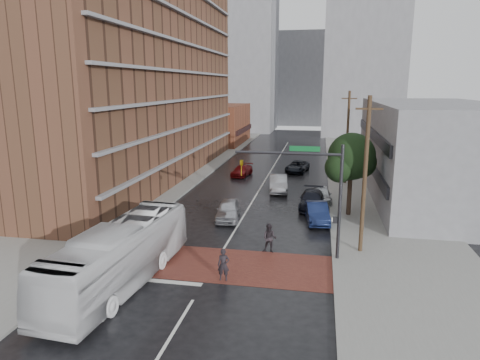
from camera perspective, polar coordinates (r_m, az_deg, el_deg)
The scene contains 24 objects.
ground at distance 25.95m, azimuth -3.68°, elevation -11.58°, with size 160.00×160.00×0.00m, color black.
crosswalk at distance 26.39m, azimuth -3.41°, elevation -11.12°, with size 14.00×5.00×0.02m, color brown.
sidewalk_west at distance 52.08m, azimuth -9.15°, elevation 0.76°, with size 9.00×90.00×0.15m, color gray.
sidewalk_east at distance 49.36m, azimuth 16.86°, elevation -0.28°, with size 9.00×90.00×0.15m, color gray.
apartment_block at distance 51.10m, azimuth -12.85°, elevation 16.10°, with size 10.00×44.00×28.00m, color brown.
storefront_west at distance 79.30m, azimuth -2.46°, elevation 7.44°, with size 8.00×16.00×7.00m, color brown.
building_east at distance 44.59m, azimuth 24.28°, elevation 3.60°, with size 11.00×26.00×9.00m, color gray.
distant_tower_west at distance 103.01m, azimuth -0.50°, elevation 15.59°, with size 18.00×16.00×32.00m, color gray.
distant_tower_east at distance 95.53m, azimuth 16.18°, elevation 16.56°, with size 16.00×14.00×36.00m, color gray.
distant_tower_center at distance 118.07m, azimuth 8.02°, elevation 13.15°, with size 12.00×10.00×24.00m, color gray.
street_tree at distance 35.52m, azimuth 14.65°, elevation 2.65°, with size 4.20×4.10×6.90m.
signal_mast at distance 26.08m, azimuth 10.11°, elevation -0.64°, with size 6.50×0.30×7.20m.
utility_pole_near at distance 27.60m, azimuth 16.33°, elevation 0.64°, with size 1.60×0.26×10.00m.
utility_pole_far at distance 47.31m, azimuth 14.11°, elevation 5.57°, with size 1.60×0.26×10.00m.
transit_bus at distance 24.18m, azimuth -15.65°, elevation -9.59°, with size 2.82×12.04×3.36m, color silver.
pedestrian_a at distance 24.02m, azimuth -2.21°, elevation -11.24°, with size 0.66×0.43×1.82m, color black.
pedestrian_b at distance 27.81m, azimuth 3.96°, elevation -7.76°, with size 0.93×0.72×1.91m, color #272126.
car_travel_a at distance 34.50m, azimuth -1.61°, elevation -3.97°, with size 1.83×4.56×1.55m, color #B6B8BE.
car_travel_b at distance 43.53m, azimuth 5.11°, elevation -0.45°, with size 1.75×5.00×1.65m, color #A4A6AB.
car_travel_c at distance 50.88m, azimuth 0.26°, elevation 1.27°, with size 1.74×4.27×1.24m, color maroon.
suv_travel at distance 53.51m, azimuth 7.64°, elevation 1.79°, with size 2.27×4.93×1.37m, color black.
car_parked_near at distance 34.35m, azimuth 10.22°, elevation -4.28°, with size 1.61×4.63×1.52m, color #141F48.
car_parked_mid at distance 38.04m, azimuth 9.60°, elevation -2.61°, with size 2.11×5.20×1.51m, color black.
car_parked_far at distance 40.14m, azimuth 10.82°, elevation -1.90°, with size 1.70×4.23×1.44m, color #B1B5B9.
Camera 1 is at (6.00, -22.90, 10.61)m, focal length 32.00 mm.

